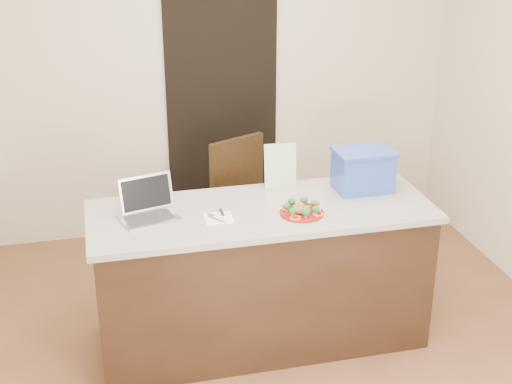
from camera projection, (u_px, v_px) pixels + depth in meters
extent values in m
plane|color=brown|center=(271.00, 361.00, 4.38)|extent=(4.00, 4.00, 0.00)
plane|color=beige|center=(209.00, 70.00, 5.64)|extent=(4.00, 0.00, 4.00)
cube|color=black|center=(222.00, 113.00, 5.78)|extent=(0.90, 0.02, 2.00)
cube|color=black|center=(261.00, 279.00, 4.44)|extent=(2.00, 0.70, 0.88)
cube|color=beige|center=(262.00, 212.00, 4.25)|extent=(2.06, 0.76, 0.04)
cylinder|color=maroon|center=(301.00, 213.00, 4.17)|extent=(0.26, 0.26, 0.02)
torus|color=maroon|center=(302.00, 212.00, 4.17)|extent=(0.26, 0.26, 0.01)
sphere|color=olive|center=(302.00, 209.00, 4.16)|extent=(0.04, 0.04, 0.04)
sphere|color=olive|center=(302.00, 206.00, 4.19)|extent=(0.04, 0.04, 0.04)
sphere|color=olive|center=(298.00, 207.00, 4.19)|extent=(0.04, 0.04, 0.04)
sphere|color=olive|center=(296.00, 208.00, 4.17)|extent=(0.04, 0.04, 0.04)
sphere|color=olive|center=(297.00, 210.00, 4.14)|extent=(0.04, 0.04, 0.04)
sphere|color=olive|center=(301.00, 211.00, 4.13)|extent=(0.04, 0.04, 0.04)
sphere|color=olive|center=(305.00, 211.00, 4.14)|extent=(0.04, 0.04, 0.04)
sphere|color=olive|center=(307.00, 209.00, 4.16)|extent=(0.04, 0.04, 0.04)
ellipsoid|color=#144C1C|center=(315.00, 203.00, 4.19)|extent=(0.05, 0.05, 0.04)
ellipsoid|color=#144C1C|center=(304.00, 200.00, 4.23)|extent=(0.05, 0.05, 0.04)
ellipsoid|color=#144C1C|center=(292.00, 201.00, 4.22)|extent=(0.05, 0.05, 0.04)
ellipsoid|color=#144C1C|center=(287.00, 206.00, 4.16)|extent=(0.05, 0.05, 0.04)
ellipsoid|color=#144C1C|center=(293.00, 211.00, 4.09)|extent=(0.05, 0.05, 0.04)
ellipsoid|color=#144C1C|center=(306.00, 212.00, 4.08)|extent=(0.05, 0.05, 0.04)
ellipsoid|color=#144C1C|center=(316.00, 209.00, 4.12)|extent=(0.05, 0.05, 0.04)
torus|color=gold|center=(308.00, 205.00, 4.25)|extent=(0.06, 0.06, 0.01)
torus|color=gold|center=(286.00, 208.00, 4.21)|extent=(0.06, 0.06, 0.01)
torus|color=gold|center=(295.00, 218.00, 4.08)|extent=(0.06, 0.06, 0.01)
torus|color=gold|center=(318.00, 214.00, 4.13)|extent=(0.06, 0.06, 0.01)
cube|color=silver|center=(219.00, 218.00, 4.11)|extent=(0.17, 0.17, 0.01)
cube|color=silver|center=(216.00, 219.00, 4.09)|extent=(0.08, 0.11, 0.00)
cube|color=silver|center=(214.00, 214.00, 4.15)|extent=(0.05, 0.06, 0.00)
cube|color=white|center=(225.00, 220.00, 4.07)|extent=(0.02, 0.10, 0.01)
cube|color=silver|center=(222.00, 213.00, 4.16)|extent=(0.02, 0.12, 0.00)
cylinder|color=white|center=(318.00, 211.00, 4.15)|extent=(0.03, 0.03, 0.05)
cylinder|color=white|center=(318.00, 206.00, 4.14)|extent=(0.02, 0.02, 0.01)
cylinder|color=#AA1229|center=(318.00, 204.00, 4.14)|extent=(0.02, 0.02, 0.01)
cylinder|color=#AA1229|center=(318.00, 211.00, 4.16)|extent=(0.03, 0.03, 0.02)
cube|color=#BCBBC0|center=(149.00, 218.00, 4.10)|extent=(0.37, 0.30, 0.01)
cube|color=#BCBBC0|center=(146.00, 193.00, 4.16)|extent=(0.32, 0.14, 0.21)
cube|color=black|center=(146.00, 193.00, 4.15)|extent=(0.29, 0.12, 0.18)
cube|color=#252527|center=(149.00, 218.00, 4.09)|extent=(0.30, 0.22, 0.00)
cube|color=white|center=(280.00, 166.00, 4.49)|extent=(0.21, 0.05, 0.29)
cube|color=#2C469F|center=(363.00, 171.00, 4.47)|extent=(0.35, 0.25, 0.24)
cube|color=#2C469F|center=(364.00, 152.00, 4.42)|extent=(0.37, 0.27, 0.02)
cube|color=black|center=(243.00, 219.00, 5.12)|extent=(0.60, 0.60, 0.04)
cube|color=black|center=(237.00, 172.00, 5.20)|extent=(0.43, 0.23, 0.52)
cylinder|color=black|center=(222.00, 265.00, 5.00)|extent=(0.04, 0.04, 0.49)
cylinder|color=black|center=(276.00, 258.00, 5.09)|extent=(0.04, 0.04, 0.49)
cylinder|color=black|center=(213.00, 240.00, 5.35)|extent=(0.04, 0.04, 0.49)
cylinder|color=black|center=(263.00, 235.00, 5.44)|extent=(0.04, 0.04, 0.49)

